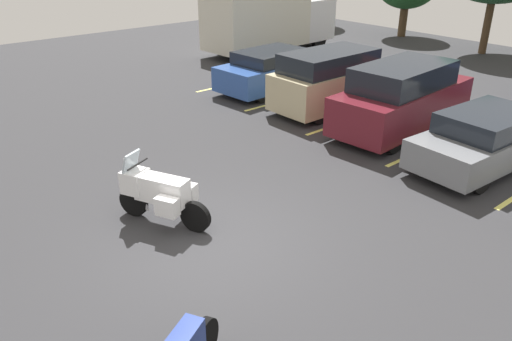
{
  "coord_description": "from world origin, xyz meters",
  "views": [
    {
      "loc": [
        6.6,
        -4.52,
        5.31
      ],
      "look_at": [
        -0.42,
        1.41,
        0.94
      ],
      "focal_mm": 35.4,
      "sensor_mm": 36.0,
      "label": 1
    }
  ],
  "objects_px": {
    "motorcycle_touring": "(159,193)",
    "car_maroon": "(402,98)",
    "car_champagne": "(334,80)",
    "box_truck": "(268,19)",
    "car_blue": "(277,69)",
    "car_grey": "(491,138)"
  },
  "relations": [
    {
      "from": "car_champagne",
      "to": "car_grey",
      "type": "distance_m",
      "value": 5.52
    },
    {
      "from": "motorcycle_touring",
      "to": "car_grey",
      "type": "height_order",
      "value": "motorcycle_touring"
    },
    {
      "from": "car_champagne",
      "to": "box_truck",
      "type": "height_order",
      "value": "box_truck"
    },
    {
      "from": "car_maroon",
      "to": "car_champagne",
      "type": "bearing_deg",
      "value": 179.61
    },
    {
      "from": "motorcycle_touring",
      "to": "car_champagne",
      "type": "xyz_separation_m",
      "value": [
        -2.67,
        8.06,
        0.3
      ]
    },
    {
      "from": "car_maroon",
      "to": "car_blue",
      "type": "bearing_deg",
      "value": 178.4
    },
    {
      "from": "car_maroon",
      "to": "car_grey",
      "type": "height_order",
      "value": "car_maroon"
    },
    {
      "from": "car_grey",
      "to": "car_blue",
      "type": "bearing_deg",
      "value": 176.61
    },
    {
      "from": "box_truck",
      "to": "car_champagne",
      "type": "bearing_deg",
      "value": -27.48
    },
    {
      "from": "motorcycle_touring",
      "to": "car_maroon",
      "type": "bearing_deg",
      "value": 90.24
    },
    {
      "from": "car_champagne",
      "to": "car_maroon",
      "type": "bearing_deg",
      "value": -0.39
    },
    {
      "from": "car_blue",
      "to": "car_maroon",
      "type": "height_order",
      "value": "car_maroon"
    },
    {
      "from": "car_blue",
      "to": "box_truck",
      "type": "xyz_separation_m",
      "value": [
        -4.96,
        3.93,
        0.82
      ]
    },
    {
      "from": "car_grey",
      "to": "box_truck",
      "type": "bearing_deg",
      "value": 161.61
    },
    {
      "from": "motorcycle_touring",
      "to": "car_champagne",
      "type": "distance_m",
      "value": 8.5
    },
    {
      "from": "motorcycle_touring",
      "to": "car_grey",
      "type": "relative_size",
      "value": 0.4
    },
    {
      "from": "car_blue",
      "to": "car_grey",
      "type": "height_order",
      "value": "car_blue"
    },
    {
      "from": "car_blue",
      "to": "car_grey",
      "type": "relative_size",
      "value": 1.01
    },
    {
      "from": "car_blue",
      "to": "car_champagne",
      "type": "height_order",
      "value": "car_champagne"
    },
    {
      "from": "motorcycle_touring",
      "to": "car_maroon",
      "type": "height_order",
      "value": "car_maroon"
    },
    {
      "from": "car_grey",
      "to": "car_champagne",
      "type": "bearing_deg",
      "value": 176.25
    },
    {
      "from": "car_grey",
      "to": "box_truck",
      "type": "height_order",
      "value": "box_truck"
    }
  ]
}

